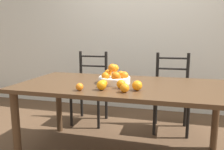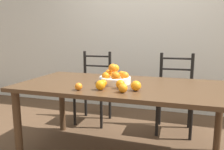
# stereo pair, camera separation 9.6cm
# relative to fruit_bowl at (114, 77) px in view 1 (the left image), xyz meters

# --- Properties ---
(wall_back) EXTENTS (8.00, 0.06, 2.60)m
(wall_back) POSITION_rel_fruit_bowl_xyz_m (0.09, 1.52, 0.51)
(wall_back) COLOR silver
(wall_back) RESTS_ON ground_plane
(dining_table) EXTENTS (1.95, 0.94, 0.74)m
(dining_table) POSITION_rel_fruit_bowl_xyz_m (0.09, -0.02, -0.14)
(dining_table) COLOR #4C331E
(dining_table) RESTS_ON ground_plane
(fruit_bowl) EXTENTS (0.30, 0.30, 0.19)m
(fruit_bowl) POSITION_rel_fruit_bowl_xyz_m (0.00, 0.00, 0.00)
(fruit_bowl) COLOR white
(fruit_bowl) RESTS_ON dining_table
(orange_loose_0) EXTENTS (0.08, 0.08, 0.08)m
(orange_loose_0) POSITION_rel_fruit_bowl_xyz_m (0.11, -0.20, -0.02)
(orange_loose_0) COLOR orange
(orange_loose_0) RESTS_ON dining_table
(orange_loose_1) EXTENTS (0.06, 0.06, 0.06)m
(orange_loose_1) POSITION_rel_fruit_bowl_xyz_m (-0.20, -0.36, -0.03)
(orange_loose_1) COLOR orange
(orange_loose_1) RESTS_ON dining_table
(orange_loose_2) EXTENTS (0.08, 0.08, 0.08)m
(orange_loose_2) POSITION_rel_fruit_bowl_xyz_m (-0.04, -0.29, -0.02)
(orange_loose_2) COLOR orange
(orange_loose_2) RESTS_ON dining_table
(orange_loose_3) EXTENTS (0.07, 0.07, 0.07)m
(orange_loose_3) POSITION_rel_fruit_bowl_xyz_m (-0.05, -0.19, -0.02)
(orange_loose_3) COLOR orange
(orange_loose_3) RESTS_ON dining_table
(orange_loose_4) EXTENTS (0.08, 0.08, 0.08)m
(orange_loose_4) POSITION_rel_fruit_bowl_xyz_m (0.25, -0.23, -0.01)
(orange_loose_4) COLOR orange
(orange_loose_4) RESTS_ON dining_table
(orange_loose_5) EXTENTS (0.07, 0.07, 0.07)m
(orange_loose_5) POSITION_rel_fruit_bowl_xyz_m (0.17, -0.32, -0.02)
(orange_loose_5) COLOR orange
(orange_loose_5) RESTS_ON dining_table
(chair_left) EXTENTS (0.42, 0.40, 0.97)m
(chair_left) POSITION_rel_fruit_bowl_xyz_m (-0.54, 0.79, -0.31)
(chair_left) COLOR black
(chair_left) RESTS_ON ground_plane
(chair_right) EXTENTS (0.42, 0.41, 0.97)m
(chair_right) POSITION_rel_fruit_bowl_xyz_m (0.54, 0.79, -0.31)
(chair_right) COLOR black
(chair_right) RESTS_ON ground_plane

